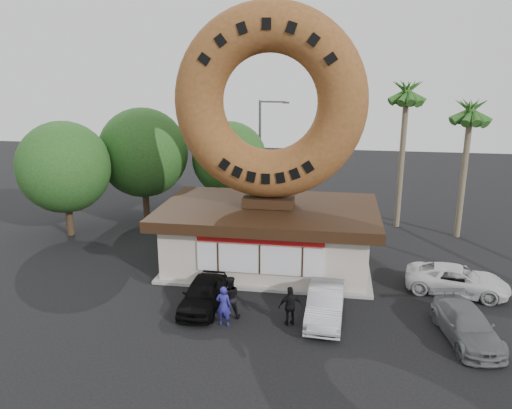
{
  "coord_description": "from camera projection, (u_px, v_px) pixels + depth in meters",
  "views": [
    {
      "loc": [
        3.29,
        -18.59,
        10.33
      ],
      "look_at": [
        -0.35,
        4.0,
        3.92
      ],
      "focal_mm": 35.0,
      "sensor_mm": 36.0,
      "label": 1
    }
  ],
  "objects": [
    {
      "name": "tree_west",
      "position": [
        143.0,
        153.0,
        33.53
      ],
      "size": [
        6.0,
        6.0,
        7.65
      ],
      "color": "#473321",
      "rests_on": "ground"
    },
    {
      "name": "donut_shop",
      "position": [
        268.0,
        234.0,
        26.18
      ],
      "size": [
        11.2,
        7.2,
        3.8
      ],
      "color": "beige",
      "rests_on": "ground"
    },
    {
      "name": "person_left",
      "position": [
        224.0,
        306.0,
        20.32
      ],
      "size": [
        0.64,
        0.44,
        1.72
      ],
      "primitive_type": "imported",
      "rotation": [
        0.0,
        0.0,
        3.1
      ],
      "color": "navy",
      "rests_on": "ground"
    },
    {
      "name": "street_lamp",
      "position": [
        262.0,
        151.0,
        35.25
      ],
      "size": [
        2.11,
        0.2,
        8.0
      ],
      "color": "#59595E",
      "rests_on": "ground"
    },
    {
      "name": "car_silver",
      "position": [
        325.0,
        304.0,
        20.89
      ],
      "size": [
        1.61,
        4.21,
        1.37
      ],
      "primitive_type": "imported",
      "rotation": [
        0.0,
        0.0,
        -0.04
      ],
      "color": "#A9A9AE",
      "rests_on": "ground"
    },
    {
      "name": "tree_far",
      "position": [
        64.0,
        167.0,
        30.34
      ],
      "size": [
        5.6,
        5.6,
        7.14
      ],
      "color": "#473321",
      "rests_on": "ground"
    },
    {
      "name": "ground",
      "position": [
        249.0,
        320.0,
        20.97
      ],
      "size": [
        90.0,
        90.0,
        0.0
      ],
      "primitive_type": "plane",
      "color": "black",
      "rests_on": "ground"
    },
    {
      "name": "person_center",
      "position": [
        230.0,
        297.0,
        20.93
      ],
      "size": [
        1.05,
        0.91,
        1.86
      ],
      "primitive_type": "imported",
      "rotation": [
        0.0,
        0.0,
        3.4
      ],
      "color": "black",
      "rests_on": "ground"
    },
    {
      "name": "palm_near",
      "position": [
        407.0,
        97.0,
        30.86
      ],
      "size": [
        2.6,
        2.6,
        9.75
      ],
      "color": "#726651",
      "rests_on": "ground"
    },
    {
      "name": "tree_mid",
      "position": [
        229.0,
        159.0,
        34.75
      ],
      "size": [
        5.2,
        5.2,
        6.63
      ],
      "color": "#473321",
      "rests_on": "ground"
    },
    {
      "name": "palm_far",
      "position": [
        470.0,
        115.0,
        29.15
      ],
      "size": [
        2.6,
        2.6,
        8.75
      ],
      "color": "#726651",
      "rests_on": "ground"
    },
    {
      "name": "person_right",
      "position": [
        290.0,
        306.0,
        20.35
      ],
      "size": [
        1.07,
        0.73,
        1.69
      ],
      "primitive_type": "imported",
      "rotation": [
        0.0,
        0.0,
        3.5
      ],
      "color": "black",
      "rests_on": "ground"
    },
    {
      "name": "car_grey",
      "position": [
        467.0,
        325.0,
        19.31
      ],
      "size": [
        2.4,
        4.48,
        1.23
      ],
      "primitive_type": "imported",
      "rotation": [
        0.0,
        0.0,
        0.17
      ],
      "color": "slate",
      "rests_on": "ground"
    },
    {
      "name": "car_white",
      "position": [
        457.0,
        280.0,
        23.31
      ],
      "size": [
        4.95,
        2.95,
        1.29
      ],
      "primitive_type": "imported",
      "rotation": [
        0.0,
        0.0,
        1.39
      ],
      "color": "silver",
      "rests_on": "ground"
    },
    {
      "name": "giant_donut",
      "position": [
        269.0,
        103.0,
        24.36
      ],
      "size": [
        9.53,
        2.43,
        9.53
      ],
      "primitive_type": "torus",
      "rotation": [
        1.57,
        0.0,
        0.0
      ],
      "color": "brown",
      "rests_on": "donut_shop"
    },
    {
      "name": "car_black",
      "position": [
        203.0,
        294.0,
        21.86
      ],
      "size": [
        1.63,
        3.94,
        1.33
      ],
      "primitive_type": "imported",
      "rotation": [
        0.0,
        0.0,
        -0.01
      ],
      "color": "black",
      "rests_on": "ground"
    }
  ]
}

